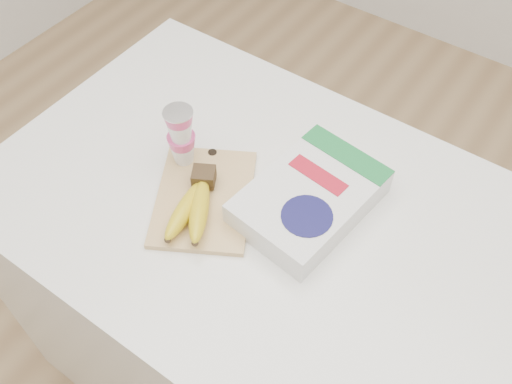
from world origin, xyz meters
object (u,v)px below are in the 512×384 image
table (261,304)px  bananas (194,205)px  cutting_board (204,198)px  cereal_box (310,198)px  yogurt_stack (181,135)px

table → bananas: size_ratio=5.80×
cutting_board → bananas: (0.01, -0.04, 0.03)m
cereal_box → cutting_board: bearing=-143.4°
cutting_board → bananas: bearing=-105.9°
bananas → yogurt_stack: yogurt_stack is taller
table → yogurt_stack: (-0.21, -0.00, 0.54)m
bananas → cereal_box: cereal_box is taller
yogurt_stack → bananas: bearing=-42.0°
cutting_board → bananas: 0.05m
cutting_board → cereal_box: cereal_box is taller
table → yogurt_stack: yogurt_stack is taller
table → cutting_board: cutting_board is taller
yogurt_stack → cutting_board: bearing=-29.1°
cutting_board → bananas: size_ratio=1.32×
cutting_board → table: bearing=-1.7°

